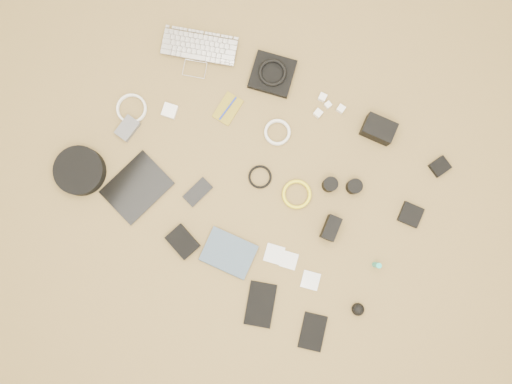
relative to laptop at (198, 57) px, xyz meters
The scene contains 34 objects.
room_shell 1.37m from the laptop, 32.75° to the right, with size 4.04×4.04×2.58m.
laptop is the anchor object (origin of this frame).
headphone_pouch 0.34m from the laptop, 20.17° to the left, with size 0.18×0.17×0.03m, color black.
headphones 0.34m from the laptop, 20.17° to the left, with size 0.12×0.12×0.02m, color black.
charger_a 0.58m from the laptop, 15.38° to the left, with size 0.03×0.03×0.03m, color white.
charger_b 0.68m from the laptop, 13.36° to the left, with size 0.03×0.03×0.03m, color white.
charger_c 0.62m from the laptop, 13.13° to the left, with size 0.03×0.03×0.02m, color white.
charger_d 0.59m from the laptop, ahead, with size 0.03×0.03×0.03m, color white.
dslr_camera 0.86m from the laptop, 11.04° to the left, with size 0.13×0.09×0.08m, color black.
lens_pouch 1.17m from the laptop, ahead, with size 0.07×0.08×0.03m, color black.
notebook_olive 0.27m from the laptop, 25.97° to the right, with size 0.09×0.13×0.01m, color olive.
pen_blue 0.27m from the laptop, 25.97° to the right, with size 0.01×0.01×0.12m, color #1529B0.
cable_white_a 0.49m from the laptop, 10.11° to the right, with size 0.12×0.12×0.01m, color white.
lens_a 0.81m from the laptop, 10.95° to the right, with size 0.06×0.06×0.07m, color black.
lens_b 0.90m from the laptop, ahead, with size 0.06×0.06×0.06m, color black.
card_reader 1.17m from the laptop, ahead, with size 0.09×0.09×0.02m, color black.
power_brick 0.27m from the laptop, 82.27° to the right, with size 0.06×0.06×0.03m, color white.
cable_white_b 0.37m from the laptop, 107.07° to the right, with size 0.13×0.13×0.01m, color white.
cable_black 0.61m from the laptop, 28.85° to the right, with size 0.10×0.10×0.01m, color black.
cable_yellow 0.75m from the laptop, 20.78° to the right, with size 0.13×0.13×0.01m, color yellow.
flash 0.96m from the laptop, 18.90° to the right, with size 0.06×0.10×0.08m, color black.
lens_cleaner 1.20m from the laptop, 16.09° to the right, with size 0.02×0.02×0.08m, color #1BB4A2.
battery_charger 0.44m from the laptop, 99.42° to the right, with size 0.07×0.10×0.03m, color #595A5E.
tablet 0.64m from the laptop, 80.09° to the right, with size 0.20×0.26×0.01m, color black.
phone 0.60m from the laptop, 55.59° to the right, with size 0.07×0.13×0.01m, color black.
filter_case_left 0.93m from the laptop, 34.97° to the right, with size 0.08×0.08×0.01m, color silver.
filter_case_mid 0.98m from the laptop, 32.08° to the right, with size 0.07×0.07×0.01m, color silver.
filter_case_right 1.10m from the laptop, 29.50° to the right, with size 0.07×0.07×0.01m, color silver.
air_blower 1.30m from the laptop, 24.10° to the right, with size 0.05×0.05×0.05m, color black.
headphone_case 0.72m from the laptop, 100.51° to the right, with size 0.21×0.21×0.06m, color black.
drive_case 0.82m from the laptop, 60.04° to the right, with size 0.13×0.09×0.03m, color black.
paperback 0.95m from the laptop, 49.48° to the right, with size 0.16×0.21×0.02m, color #3C5167.
notebook_black_a 1.12m from the laptop, 41.76° to the right, with size 0.11×0.19×0.01m, color black.
notebook_black_b 1.30m from the laptop, 33.50° to the right, with size 0.10×0.15×0.01m, color black.
Camera 1 is at (0.16, -0.19, 2.17)m, focal length 35.00 mm.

